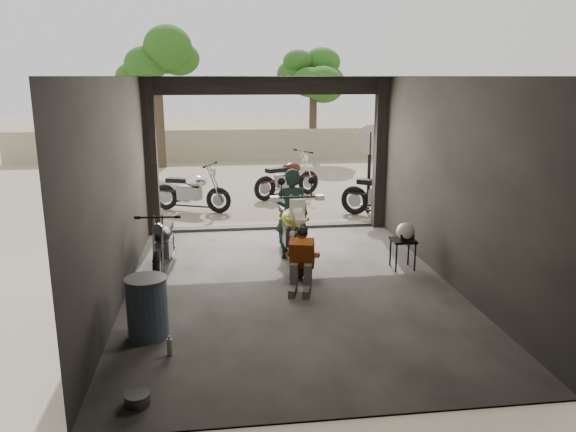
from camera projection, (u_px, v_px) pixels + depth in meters
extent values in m
plane|color=#7A6D56|center=(291.00, 288.00, 8.73)|extent=(80.00, 80.00, 0.00)
cube|color=#2D2B28|center=(291.00, 287.00, 8.73)|extent=(5.00, 7.00, 0.02)
plane|color=black|center=(291.00, 76.00, 7.96)|extent=(7.00, 7.00, 0.00)
cube|color=black|center=(344.00, 262.00, 4.98)|extent=(5.00, 0.02, 3.20)
cube|color=black|center=(118.00, 191.00, 8.03)|extent=(0.02, 7.00, 3.20)
cube|color=black|center=(451.00, 183.00, 8.66)|extent=(0.02, 7.00, 3.20)
cube|color=black|center=(151.00, 158.00, 11.30)|extent=(0.24, 0.24, 3.20)
cube|color=black|center=(380.00, 154.00, 11.90)|extent=(0.24, 0.24, 3.20)
cube|color=black|center=(268.00, 86.00, 11.29)|extent=(5.00, 0.16, 0.36)
cube|color=#2D2B28|center=(269.00, 227.00, 12.09)|extent=(5.00, 0.25, 0.08)
cube|color=gray|center=(243.00, 145.00, 22.06)|extent=(18.00, 0.30, 1.20)
cylinder|color=#382B1E|center=(160.00, 117.00, 19.95)|extent=(0.30, 0.30, 3.58)
ellipsoid|color=#1E4C14|center=(156.00, 52.00, 19.41)|extent=(2.20, 2.20, 3.14)
cylinder|color=#382B1E|center=(313.00, 118.00, 22.17)|extent=(0.30, 0.30, 3.20)
ellipsoid|color=#1E4C14|center=(314.00, 66.00, 21.69)|extent=(2.20, 2.20, 2.80)
imported|color=black|center=(291.00, 214.00, 9.93)|extent=(0.65, 0.48, 1.65)
cube|color=black|center=(403.00, 240.00, 9.45)|extent=(0.39, 0.39, 0.04)
cylinder|color=black|center=(396.00, 258.00, 9.33)|extent=(0.03, 0.03, 0.52)
cylinder|color=black|center=(415.00, 257.00, 9.37)|extent=(0.03, 0.03, 0.52)
cylinder|color=black|center=(390.00, 252.00, 9.64)|extent=(0.03, 0.03, 0.52)
cylinder|color=black|center=(408.00, 252.00, 9.68)|extent=(0.03, 0.03, 0.52)
ellipsoid|color=silver|center=(405.00, 231.00, 9.36)|extent=(0.41, 0.42, 0.30)
cylinder|color=#3C4C65|center=(147.00, 308.00, 6.97)|extent=(0.67, 0.67, 0.79)
cylinder|color=black|center=(369.00, 173.00, 13.30)|extent=(0.08, 0.08, 1.94)
cylinder|color=beige|center=(370.00, 140.00, 13.09)|extent=(0.71, 0.03, 0.71)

